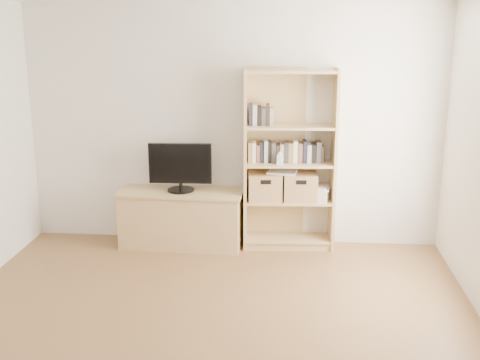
# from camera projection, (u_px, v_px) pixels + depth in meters

# --- Properties ---
(floor) EXTENTS (4.50, 5.00, 0.01)m
(floor) POSITION_uv_depth(u_px,v_px,m) (200.00, 358.00, 4.43)
(floor) COLOR brown
(floor) RESTS_ON ground
(back_wall) EXTENTS (4.50, 0.02, 2.60)m
(back_wall) POSITION_uv_depth(u_px,v_px,m) (233.00, 126.00, 6.50)
(back_wall) COLOR silver
(back_wall) RESTS_ON floor
(tv_stand) EXTENTS (1.32, 0.54, 0.60)m
(tv_stand) POSITION_uv_depth(u_px,v_px,m) (182.00, 219.00, 6.57)
(tv_stand) COLOR tan
(tv_stand) RESTS_ON floor
(bookshelf) EXTENTS (0.99, 0.41, 1.94)m
(bookshelf) POSITION_uv_depth(u_px,v_px,m) (289.00, 160.00, 6.37)
(bookshelf) COLOR tan
(bookshelf) RESTS_ON floor
(television) EXTENTS (0.67, 0.08, 0.53)m
(television) POSITION_uv_depth(u_px,v_px,m) (180.00, 167.00, 6.42)
(television) COLOR black
(television) RESTS_ON tv_stand
(books_row_mid) EXTENTS (0.78, 0.22, 0.21)m
(books_row_mid) POSITION_uv_depth(u_px,v_px,m) (289.00, 152.00, 6.36)
(books_row_mid) COLOR olive
(books_row_mid) RESTS_ON bookshelf
(books_row_upper) EXTENTS (0.38, 0.17, 0.19)m
(books_row_upper) POSITION_uv_depth(u_px,v_px,m) (270.00, 116.00, 6.27)
(books_row_upper) COLOR olive
(books_row_upper) RESTS_ON bookshelf
(baby_monitor) EXTENTS (0.06, 0.04, 0.11)m
(baby_monitor) POSITION_uv_depth(u_px,v_px,m) (280.00, 160.00, 6.25)
(baby_monitor) COLOR white
(baby_monitor) RESTS_ON bookshelf
(basket_left) EXTENTS (0.39, 0.33, 0.29)m
(basket_left) POSITION_uv_depth(u_px,v_px,m) (265.00, 186.00, 6.44)
(basket_left) COLOR olive
(basket_left) RESTS_ON bookshelf
(basket_right) EXTENTS (0.37, 0.32, 0.29)m
(basket_right) POSITION_uv_depth(u_px,v_px,m) (300.00, 186.00, 6.43)
(basket_right) COLOR olive
(basket_right) RESTS_ON bookshelf
(laptop) EXTENTS (0.33, 0.25, 0.02)m
(laptop) POSITION_uv_depth(u_px,v_px,m) (282.00, 172.00, 6.39)
(laptop) COLOR white
(laptop) RESTS_ON basket_left
(magazine_stack) EXTENTS (0.25, 0.32, 0.13)m
(magazine_stack) POSITION_uv_depth(u_px,v_px,m) (320.00, 194.00, 6.45)
(magazine_stack) COLOR silver
(magazine_stack) RESTS_ON bookshelf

